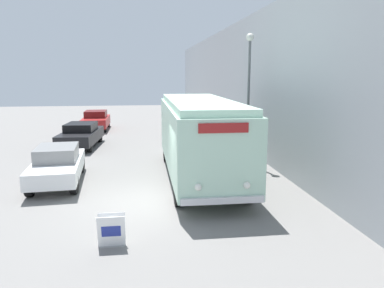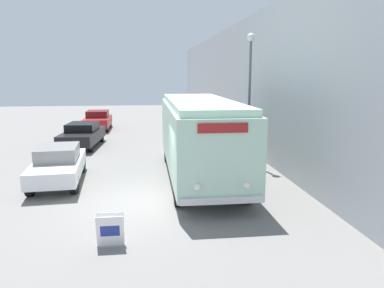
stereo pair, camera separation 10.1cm
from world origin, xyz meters
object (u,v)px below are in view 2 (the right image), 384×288
Objects in this scene: streetlamp at (250,80)px; parked_car_near at (58,164)px; parked_car_far at (98,120)px; parked_car_mid at (82,135)px; vintage_bus at (200,134)px; sign_board at (110,231)px.

parked_car_near is (-8.34, -2.34, -3.22)m from streetlamp.
streetlamp reaches higher than parked_car_far.
streetlamp is 10.60m from parked_car_mid.
parked_car_far is (0.04, 6.96, 0.02)m from parked_car_mid.
sign_board is (-3.11, -5.95, -1.43)m from vintage_bus.
parked_car_near is at bearing -164.35° from streetlamp.
parked_car_near is 14.52m from parked_car_far.
parked_car_near is (-2.55, 5.94, 0.36)m from sign_board.
streetlamp is at bearing 55.01° from sign_board.
parked_car_mid is at bearing -90.66° from parked_car_far.
streetlamp is at bearing -55.14° from parked_car_far.
parked_car_near is at bearing -89.36° from parked_car_far.
parked_car_far is at bearing 93.96° from parked_car_mid.
parked_car_far is at bearing 125.18° from streetlamp.
sign_board is 0.18× the size of parked_car_near.
parked_car_mid is at bearing 101.87° from sign_board.
parked_car_mid is at bearing 148.81° from streetlamp.
vintage_bus is at bearing 62.44° from sign_board.
streetlamp is 1.30× the size of parked_car_mid.
parked_car_mid is at bearing 128.21° from vintage_bus.
vintage_bus is 1.53× the size of streetlamp.
parked_car_mid is at bearing 87.76° from parked_car_near.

